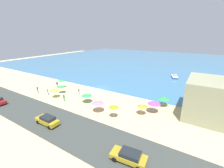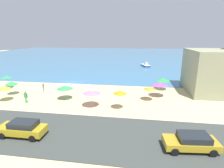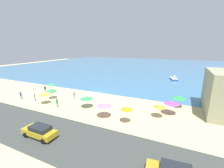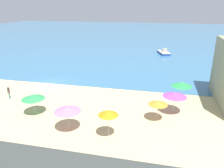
% 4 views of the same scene
% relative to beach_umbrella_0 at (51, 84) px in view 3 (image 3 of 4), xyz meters
% --- Properties ---
extents(ground_plane, '(160.00, 160.00, 0.00)m').
position_rel_beach_umbrella_0_xyz_m(ground_plane, '(10.26, 4.81, -2.23)').
color(ground_plane, '#CFBB85').
extents(sea, '(150.00, 110.00, 0.05)m').
position_rel_beach_umbrella_0_xyz_m(sea, '(10.26, 59.81, -2.20)').
color(sea, teal).
rests_on(sea, ground_plane).
extents(coastal_road, '(80.00, 8.00, 0.06)m').
position_rel_beach_umbrella_0_xyz_m(coastal_road, '(10.26, -13.19, -2.20)').
color(coastal_road, '#3A3F3B').
rests_on(coastal_road, ground_plane).
extents(beach_umbrella_0, '(1.95, 1.95, 2.49)m').
position_rel_beach_umbrella_0_xyz_m(beach_umbrella_0, '(0.00, 0.00, 0.00)').
color(beach_umbrella_0, '#B2B2B7').
rests_on(beach_umbrella_0, ground_plane).
extents(beach_umbrella_1, '(1.73, 1.73, 2.65)m').
position_rel_beach_umbrella_0_xyz_m(beach_umbrella_1, '(21.52, -6.49, 0.11)').
color(beach_umbrella_1, '#B2B2B7').
rests_on(beach_umbrella_1, ground_plane).
extents(beach_umbrella_2, '(1.93, 1.93, 2.29)m').
position_rel_beach_umbrella_0_xyz_m(beach_umbrella_2, '(3.30, -3.06, -0.27)').
color(beach_umbrella_2, '#B2B2B7').
rests_on(beach_umbrella_2, ground_plane).
extents(beach_umbrella_3, '(2.01, 2.01, 2.37)m').
position_rel_beach_umbrella_0_xyz_m(beach_umbrella_3, '(4.30, -5.95, -0.18)').
color(beach_umbrella_3, '#B2B2B7').
rests_on(beach_umbrella_3, ground_plane).
extents(beach_umbrella_4, '(2.50, 2.50, 2.37)m').
position_rel_beach_umbrella_0_xyz_m(beach_umbrella_4, '(27.24, -0.61, -0.14)').
color(beach_umbrella_4, '#B2B2B7').
rests_on(beach_umbrella_4, ground_plane).
extents(beach_umbrella_5, '(2.40, 2.40, 2.26)m').
position_rel_beach_umbrella_0_xyz_m(beach_umbrella_5, '(28.23, 3.28, -0.30)').
color(beach_umbrella_5, '#B2B2B7').
rests_on(beach_umbrella_5, ground_plane).
extents(beach_umbrella_6, '(2.39, 2.39, 2.23)m').
position_rel_beach_umbrella_0_xyz_m(beach_umbrella_6, '(12.91, -3.99, -0.31)').
color(beach_umbrella_6, '#B2B2B7').
rests_on(beach_umbrella_6, ground_plane).
extents(beach_umbrella_7, '(1.90, 1.90, 2.15)m').
position_rel_beach_umbrella_0_xyz_m(beach_umbrella_7, '(25.58, -2.58, -0.34)').
color(beach_umbrella_7, '#B2B2B7').
rests_on(beach_umbrella_7, ground_plane).
extents(beach_umbrella_8, '(2.44, 2.44, 2.36)m').
position_rel_beach_umbrella_0_xyz_m(beach_umbrella_8, '(17.68, -6.17, -0.14)').
color(beach_umbrella_8, '#B2B2B7').
rests_on(beach_umbrella_8, ground_plane).
extents(bather_0, '(0.57, 0.25, 1.75)m').
position_rel_beach_umbrella_0_xyz_m(bather_0, '(7.89, -6.26, -1.24)').
color(bather_0, green).
rests_on(bather_0, ground_plane).
extents(bather_1, '(0.37, 0.50, 1.57)m').
position_rel_beach_umbrella_0_xyz_m(bather_1, '(7.76, -1.18, -1.35)').
color(bather_1, teal).
rests_on(bather_1, ground_plane).
extents(bather_2, '(0.38, 0.49, 1.62)m').
position_rel_beach_umbrella_0_xyz_m(bather_2, '(-1.94, -0.20, -1.32)').
color(bather_2, green).
rests_on(bather_2, ground_plane).
extents(bather_3, '(0.43, 0.43, 1.61)m').
position_rel_beach_umbrella_0_xyz_m(bather_3, '(1.15, -5.62, -1.33)').
color(bather_3, blue).
rests_on(bather_3, ground_plane).
extents(bather_4, '(0.56, 0.28, 1.81)m').
position_rel_beach_umbrella_0_xyz_m(bather_4, '(-2.23, -6.27, -1.21)').
color(bather_4, '#289F5F').
rests_on(bather_4, ground_plane).
extents(parked_car_0, '(4.47, 1.83, 1.53)m').
position_rel_beach_umbrella_0_xyz_m(parked_car_0, '(12.99, -14.38, -1.36)').
color(parked_car_0, '#AE941E').
rests_on(parked_car_0, coastal_road).
extents(skiff_nearshore, '(3.12, 5.01, 1.37)m').
position_rel_beach_umbrella_0_xyz_m(skiff_nearshore, '(26.19, 28.56, -1.83)').
color(skiff_nearshore, '#274896').
rests_on(skiff_nearshore, sea).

